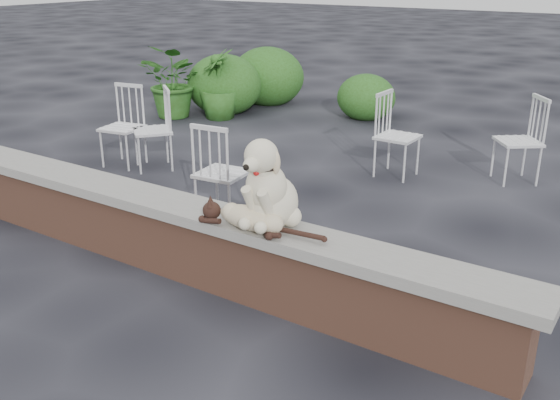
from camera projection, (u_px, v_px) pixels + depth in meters
The scene contains 13 objects.
ground at pixel (146, 259), 5.10m from camera, with size 60.00×60.00×0.00m, color black.
brick_wall at pixel (143, 231), 5.01m from camera, with size 6.00×0.30×0.50m, color brown.
capstone at pixel (140, 197), 4.91m from camera, with size 6.20×0.40×0.08m, color slate.
dog at pixel (273, 180), 4.17m from camera, with size 0.43×0.56×0.65m, color beige, non-canonical shape.
cat at pixel (250, 217), 4.18m from camera, with size 1.10×0.26×0.19m, color #C2AD8B, non-canonical shape.
chair_a at pixel (122, 126), 7.32m from camera, with size 0.56×0.56×0.94m, color white, non-canonical shape.
chair_c at pixel (222, 171), 5.74m from camera, with size 0.56×0.56×0.94m, color white, non-canonical shape.
chair_e at pixel (398, 135), 6.94m from camera, with size 0.56×0.56×0.94m, color white, non-canonical shape.
chair_b at pixel (152, 129), 7.20m from camera, with size 0.56×0.56×0.94m, color white, non-canonical shape.
chair_d at pixel (518, 140), 6.76m from camera, with size 0.56×0.56×0.94m, color white, non-canonical shape.
potted_plant_a at pixel (175, 81), 9.60m from camera, with size 1.01×0.88×1.12m, color #254915.
potted_plant_b at pixel (219, 84), 9.53m from camera, with size 0.59×0.59×1.06m, color #254915.
shrubbery at pixel (266, 83), 10.21m from camera, with size 3.17×2.08×1.00m.
Camera 1 is at (3.46, -3.23, 2.26)m, focal length 40.16 mm.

